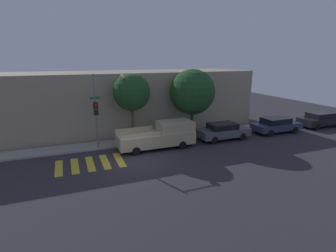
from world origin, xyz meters
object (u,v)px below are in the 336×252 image
(sedan_middle, at_px, (276,125))
(sedan_far_end, at_px, (321,119))
(pickup_truck, at_px, (160,135))
(tree_midblock, at_px, (192,92))
(sedan_near_corner, at_px, (223,131))
(traffic_light_pole, at_px, (102,101))
(tree_near_corner, at_px, (132,92))

(sedan_middle, bearing_deg, sedan_far_end, 0.00)
(pickup_truck, bearing_deg, tree_midblock, 29.14)
(sedan_near_corner, relative_size, sedan_far_end, 0.94)
(sedan_middle, distance_m, tree_midblock, 8.25)
(sedan_far_end, bearing_deg, tree_midblock, 171.13)
(traffic_light_pole, bearing_deg, sedan_middle, -4.87)
(pickup_truck, relative_size, tree_near_corner, 1.05)
(sedan_near_corner, distance_m, tree_midblock, 4.09)
(sedan_middle, bearing_deg, tree_midblock, 164.76)
(sedan_near_corner, bearing_deg, tree_midblock, 132.75)
(traffic_light_pole, bearing_deg, tree_near_corner, 17.76)
(traffic_light_pole, distance_m, tree_near_corner, 2.48)
(sedan_middle, height_order, sedan_far_end, sedan_far_end)
(sedan_near_corner, relative_size, tree_midblock, 0.75)
(tree_midblock, bearing_deg, sedan_middle, -15.24)
(pickup_truck, bearing_deg, traffic_light_pole, 161.89)
(sedan_near_corner, distance_m, sedan_middle, 5.54)
(traffic_light_pole, distance_m, sedan_middle, 15.22)
(sedan_far_end, bearing_deg, pickup_truck, -180.00)
(pickup_truck, xyz_separation_m, sedan_near_corner, (5.48, 0.00, -0.22))
(traffic_light_pole, xyz_separation_m, sedan_near_corner, (9.37, -1.27, -2.81))
(sedan_near_corner, bearing_deg, tree_near_corner, 164.02)
(traffic_light_pole, relative_size, sedan_far_end, 1.21)
(pickup_truck, relative_size, sedan_middle, 1.28)
(sedan_middle, height_order, tree_midblock, tree_midblock)
(pickup_truck, relative_size, sedan_far_end, 1.25)
(sedan_near_corner, bearing_deg, traffic_light_pole, 172.27)
(traffic_light_pole, height_order, pickup_truck, traffic_light_pole)
(sedan_middle, xyz_separation_m, sedan_far_end, (5.52, 0.00, 0.03))
(sedan_middle, distance_m, tree_near_corner, 13.15)
(tree_near_corner, bearing_deg, traffic_light_pole, -162.24)
(sedan_far_end, bearing_deg, sedan_near_corner, 180.00)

